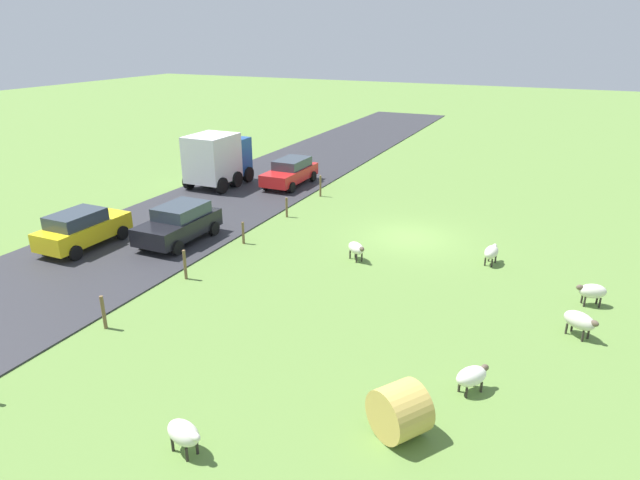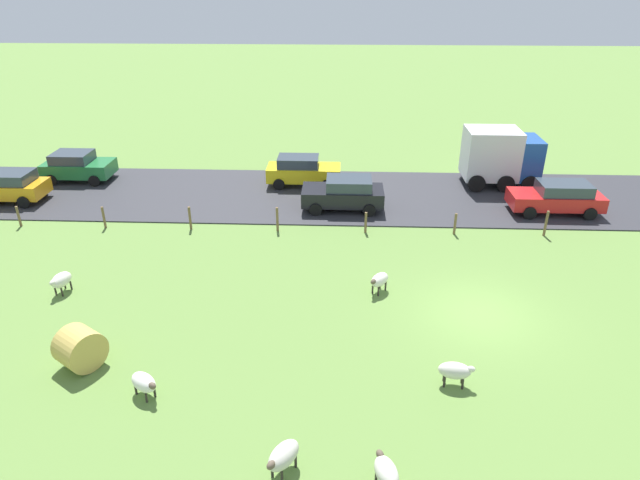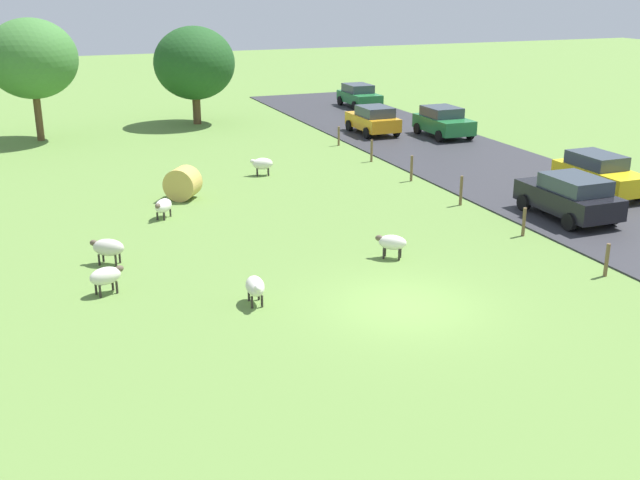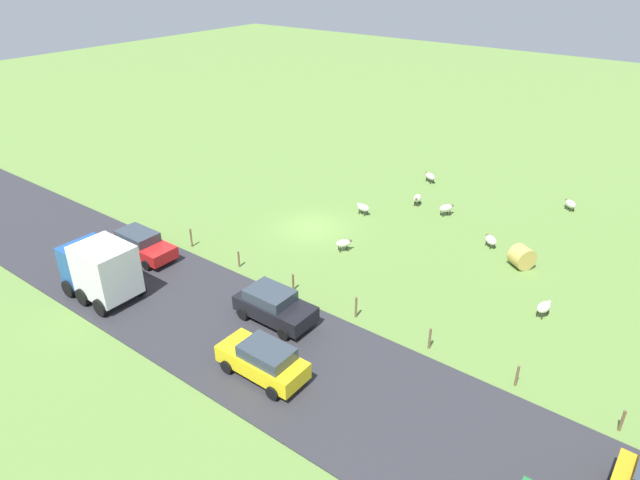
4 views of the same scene
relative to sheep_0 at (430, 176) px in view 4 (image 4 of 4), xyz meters
The scene contains 22 objects.
ground_plane 12.59m from the sheep_0, 12.02° to the right, with size 160.00×160.00×0.00m, color olive.
road_strip 23.86m from the sheep_0, ahead, with size 8.00×80.00×0.06m, color #2D2D33.
sheep_0 is the anchor object (origin of this frame).
sheep_1 18.65m from the sheep_0, 45.31° to the left, with size 1.10×0.75×0.82m.
sheep_2 13.70m from the sheep_0, ahead, with size 1.03×0.94×0.79m.
sheep_3 6.28m from the sheep_0, 37.50° to the left, with size 1.17×1.01×0.84m.
sheep_4 8.46m from the sheep_0, ahead, with size 0.63×1.11×0.80m.
sheep_5 4.80m from the sheep_0, 16.00° to the left, with size 1.10×0.78×0.82m.
sheep_6 10.70m from the sheep_0, 96.99° to the left, with size 1.01×1.08×0.76m.
sheep_7 11.13m from the sheep_0, 47.24° to the left, with size 0.99×1.07×0.76m.
hay_bale_0 13.79m from the sheep_0, 50.18° to the left, with size 1.34×1.34×1.06m, color tan.
fence_post_0 20.34m from the sheep_0, 20.43° to the right, with size 0.12×0.12×1.26m, color brown.
fence_post_1 19.28m from the sheep_0, ahead, with size 0.12×0.12×1.05m, color brown.
fence_post_2 19.11m from the sheep_0, ahead, with size 0.12×0.12×1.04m, color brown.
fence_post_3 19.85m from the sheep_0, 16.22° to the left, with size 0.12×0.12×1.21m, color brown.
fence_post_4 21.41m from the sheep_0, 27.12° to the left, with size 0.12×0.12×1.17m, color brown.
fence_post_5 23.63m from the sheep_0, 36.25° to the left, with size 0.12×0.12×1.10m, color brown.
fence_post_6 26.35m from the sheep_0, 43.66° to the left, with size 0.12×0.12×1.05m, color brown.
truck_0 26.61m from the sheep_0, 14.10° to the right, with size 2.69×4.14×3.24m.
car_2 21.95m from the sheep_0, ahead, with size 2.16×4.20×1.67m.
car_4 23.39m from the sheep_0, 21.32° to the right, with size 2.04×4.58×1.60m.
car_5 25.72m from the sheep_0, 10.70° to the left, with size 1.96×4.20×1.68m.
Camera 4 is at (26.65, 20.90, 17.10)m, focal length 31.10 mm.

